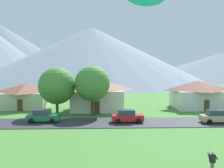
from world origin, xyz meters
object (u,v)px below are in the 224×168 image
object	(u,v)px
tree_center	(57,86)
house_leftmost	(198,94)
house_left_center	(97,94)
parked_car_red_mid_west	(127,116)
parked_car_tan_west_end	(216,117)
tree_right_of_center	(92,83)
parked_car_green_east_end	(43,116)
house_right_center	(26,95)

from	to	relation	value
tree_center	house_leftmost	bearing A→B (deg)	13.45
house_left_center	parked_car_red_mid_west	world-z (taller)	house_left_center
tree_center	parked_car_tan_west_end	bearing A→B (deg)	-18.00
parked_car_red_mid_west	tree_right_of_center	bearing A→B (deg)	130.61
parked_car_green_east_end	house_right_center	bearing A→B (deg)	114.73
house_left_center	house_leftmost	bearing A→B (deg)	4.96
tree_right_of_center	house_left_center	bearing A→B (deg)	82.58
tree_right_of_center	parked_car_green_east_end	world-z (taller)	tree_right_of_center
house_left_center	parked_car_tan_west_end	xyz separation A→B (m)	(16.06, -11.58, -2.00)
tree_center	parked_car_green_east_end	world-z (taller)	tree_center
house_left_center	parked_car_green_east_end	size ratio (longest dim) A/B	2.23
house_leftmost	house_right_center	size ratio (longest dim) A/B	1.10
house_right_center	tree_right_of_center	bearing A→B (deg)	-33.47
house_left_center	parked_car_tan_west_end	bearing A→B (deg)	-35.81
house_leftmost	parked_car_red_mid_west	bearing A→B (deg)	-139.05
house_leftmost	house_right_center	bearing A→B (deg)	177.27
house_leftmost	tree_right_of_center	world-z (taller)	tree_right_of_center
house_left_center	tree_right_of_center	bearing A→B (deg)	-97.42
house_leftmost	house_left_center	world-z (taller)	house_left_center
house_leftmost	house_left_center	xyz separation A→B (m)	(-18.59, -1.61, 0.21)
house_right_center	house_leftmost	bearing A→B (deg)	-2.73
house_leftmost	parked_car_tan_west_end	world-z (taller)	house_leftmost
tree_right_of_center	parked_car_red_mid_west	distance (m)	8.52
house_left_center	parked_car_red_mid_west	bearing A→B (deg)	-68.98
parked_car_green_east_end	parked_car_tan_west_end	bearing A→B (deg)	-3.23
house_left_center	parked_car_green_east_end	distance (m)	12.67
tree_right_of_center	parked_car_tan_west_end	xyz separation A→B (m)	(16.73, -6.37, -4.11)
house_leftmost	tree_right_of_center	xyz separation A→B (m)	(-19.27, -6.83, 2.32)
parked_car_green_east_end	house_left_center	bearing A→B (deg)	55.22
house_left_center	tree_right_of_center	distance (m)	5.67
house_right_center	parked_car_tan_west_end	world-z (taller)	house_right_center
tree_center	parked_car_green_east_end	xyz separation A→B (m)	(-0.87, -5.94, -3.70)
tree_right_of_center	parked_car_tan_west_end	size ratio (longest dim) A/B	1.84
house_leftmost	parked_car_red_mid_west	xyz separation A→B (m)	(-14.41, -12.50, -1.79)
house_right_center	tree_center	distance (m)	10.51
house_left_center	house_right_center	world-z (taller)	house_left_center
parked_car_tan_west_end	house_right_center	bearing A→B (deg)	153.38
parked_car_red_mid_west	parked_car_tan_west_end	bearing A→B (deg)	-3.36
house_right_center	tree_center	bearing A→B (deg)	-46.64
house_right_center	parked_car_tan_west_end	size ratio (longest dim) A/B	2.03
house_leftmost	parked_car_tan_west_end	distance (m)	13.56
house_left_center	house_right_center	xyz separation A→B (m)	(-13.31, 3.14, -0.52)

